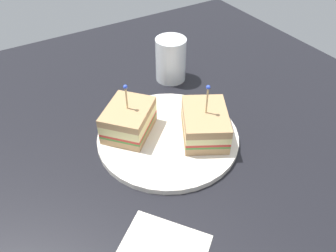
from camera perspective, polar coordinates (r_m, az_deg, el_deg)
name	(u,v)px	position (r cm, az deg, el deg)	size (l,w,h in cm)	color
ground_plane	(168,143)	(60.44, 0.00, -2.88)	(99.84, 99.84, 2.00)	black
plate	(168,137)	(59.40, 0.00, -1.83)	(24.99, 24.99, 1.02)	silver
sandwich_half_front	(129,120)	(58.47, -6.75, 1.05)	(11.70, 11.57, 9.87)	tan
sandwich_half_back	(205,124)	(57.73, 6.31, 0.38)	(11.45, 12.56, 10.45)	tan
drink_glass	(171,62)	(73.27, 0.47, 10.95)	(6.56, 6.56, 9.47)	#B74C33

